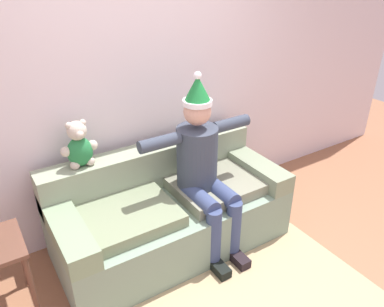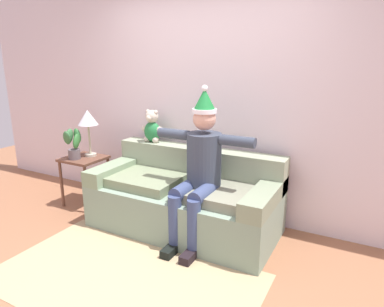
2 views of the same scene
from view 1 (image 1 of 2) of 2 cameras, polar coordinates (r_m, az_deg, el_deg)
The scene contains 4 objects.
back_wall at distance 3.31m, azimuth -8.72°, elevation 10.85°, with size 7.00×0.10×2.70m, color silver.
couch at distance 3.32m, azimuth -3.54°, elevation -8.51°, with size 1.96×0.91×0.82m.
person_seated at distance 3.07m, azimuth 1.73°, elevation -1.80°, with size 1.02×0.77×1.53m.
teddy_bear at distance 3.03m, azimuth -16.65°, elevation 1.08°, with size 0.29×0.17×0.38m.
Camera 1 is at (-1.26, -1.36, 2.29)m, focal length 35.36 mm.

